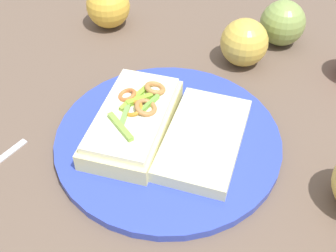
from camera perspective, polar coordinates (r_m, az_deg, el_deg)
The scene contains 7 objects.
ground_plane at distance 0.60m, azimuth -0.00°, elevation -2.20°, with size 2.00×2.00×0.00m, color brown.
plate at distance 0.60m, azimuth -0.00°, elevation -1.78°, with size 0.31×0.31×0.01m, color #2F43B4.
sandwich at distance 0.59m, azimuth -4.60°, elevation 0.87°, with size 0.18×0.20×0.05m.
bread_slice_side at distance 0.58m, azimuth 4.75°, elevation -1.68°, with size 0.17×0.10×0.02m, color beige.
apple_1 at distance 0.73m, azimuth 10.04°, elevation 10.82°, with size 0.08×0.08×0.08m, color gold.
apple_3 at distance 0.83m, azimuth -7.92°, elevation 15.44°, with size 0.08×0.08×0.08m, color gold.
apple_4 at distance 0.80m, azimuth 14.91°, elevation 13.02°, with size 0.08×0.08×0.08m, color #819B4C.
Camera 1 is at (-0.13, -0.39, 0.44)m, focal length 46.10 mm.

